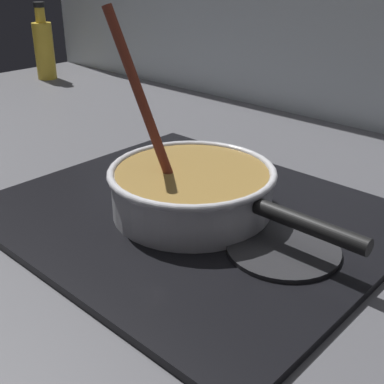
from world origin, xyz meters
The scene contains 6 objects.
ground centered at (0.00, 0.00, -0.02)m, with size 2.40×1.60×0.04m, color #4C4C51.
hob_plate centered at (-0.04, 0.21, 0.01)m, with size 0.56×0.48×0.01m, color black.
burner_ring centered at (-0.04, 0.21, 0.02)m, with size 0.18×0.18×0.01m, color #592D0C.
spare_burner centered at (0.12, 0.21, 0.01)m, with size 0.15×0.15×0.01m, color #262628.
cooking_pan centered at (-0.04, 0.21, 0.05)m, with size 0.39×0.24×0.29m.
sauce_bottle centered at (-1.01, 0.58, 0.09)m, with size 0.06×0.06×0.23m.
Camera 1 is at (0.42, -0.28, 0.36)m, focal length 47.44 mm.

